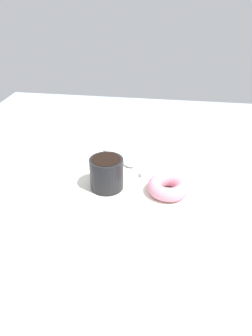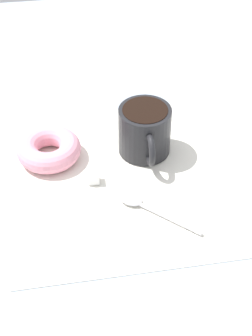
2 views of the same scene
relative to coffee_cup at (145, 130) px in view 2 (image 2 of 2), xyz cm
name	(u,v)px [view 2 (image 2 of 2)]	position (x,y,z in cm)	size (l,w,h in cm)	color
ground_plane	(110,186)	(-6.11, -5.83, -5.25)	(120.00, 120.00, 2.00)	#99A8B7
napkin	(126,179)	(-3.69, -5.81, -4.10)	(34.10, 34.10, 0.30)	white
coffee_cup	(145,130)	(0.00, 0.00, 0.00)	(7.92, 10.90, 7.62)	black
donut	(49,149)	(-14.55, 0.45, -2.32)	(9.74, 9.74, 3.24)	pink
spoon	(141,204)	(-2.42, -11.72, -3.55)	(10.74, 9.91, 0.90)	silver
sugar_cube	(93,177)	(-8.46, -5.81, -3.13)	(1.64, 1.64, 1.64)	white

